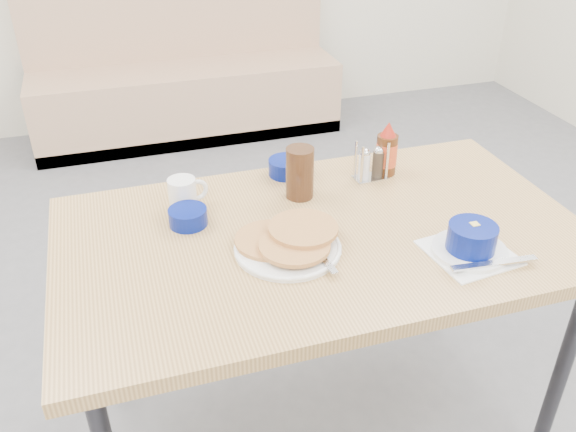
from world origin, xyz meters
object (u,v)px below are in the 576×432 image
object	(u,v)px
creamer_bowl	(188,217)
butter_bowl	(286,167)
grits_setting	(471,242)
booth_bench	(185,78)
amber_tumbler	(300,173)
condiment_caddy	(371,166)
pancake_plate	(289,243)
coffee_mug	(184,193)
dining_table	(322,250)
syrup_bottle	(387,152)

from	to	relation	value
creamer_bowl	butter_bowl	world-z (taller)	butter_bowl
grits_setting	booth_bench	bearing A→B (deg)	96.61
amber_tumbler	condiment_caddy	world-z (taller)	amber_tumbler
booth_bench	grits_setting	distance (m)	2.80
creamer_bowl	condiment_caddy	size ratio (longest dim) A/B	0.85
pancake_plate	coffee_mug	bearing A→B (deg)	127.13
creamer_bowl	amber_tumbler	xyz separation A→B (m)	(0.34, 0.06, 0.05)
coffee_mug	creamer_bowl	distance (m)	0.10
coffee_mug	condiment_caddy	xyz separation A→B (m)	(0.57, 0.00, -0.00)
booth_bench	butter_bowl	bearing A→B (deg)	-89.90
dining_table	syrup_bottle	size ratio (longest dim) A/B	8.16
condiment_caddy	pancake_plate	bearing A→B (deg)	-144.58
pancake_plate	creamer_bowl	xyz separation A→B (m)	(-0.22, 0.20, 0.00)
booth_bench	condiment_caddy	distance (m)	2.35
syrup_bottle	pancake_plate	bearing A→B (deg)	-143.15
pancake_plate	syrup_bottle	bearing A→B (deg)	36.85
creamer_bowl	condiment_caddy	bearing A→B (deg)	9.51
dining_table	creamer_bowl	bearing A→B (deg)	157.22
condiment_caddy	syrup_bottle	world-z (taller)	syrup_bottle
pancake_plate	amber_tumbler	distance (m)	0.28
grits_setting	creamer_bowl	xyz separation A→B (m)	(-0.65, 0.35, -0.01)
dining_table	condiment_caddy	xyz separation A→B (m)	(0.24, 0.24, 0.11)
creamer_bowl	syrup_bottle	bearing A→B (deg)	10.16
pancake_plate	syrup_bottle	size ratio (longest dim) A/B	1.66
pancake_plate	butter_bowl	world-z (taller)	butter_bowl
booth_bench	butter_bowl	distance (m)	2.24
creamer_bowl	booth_bench	bearing A→B (deg)	82.00
booth_bench	condiment_caddy	bearing A→B (deg)	-83.96
butter_bowl	dining_table	bearing A→B (deg)	-90.66
dining_table	butter_bowl	size ratio (longest dim) A/B	12.53
grits_setting	butter_bowl	distance (m)	0.63
coffee_mug	syrup_bottle	xyz separation A→B (m)	(0.63, 0.02, 0.03)
coffee_mug	grits_setting	distance (m)	0.79
amber_tumbler	creamer_bowl	bearing A→B (deg)	-170.44
dining_table	coffee_mug	world-z (taller)	coffee_mug
booth_bench	coffee_mug	distance (m)	2.37
pancake_plate	grits_setting	xyz separation A→B (m)	(0.43, -0.15, 0.02)
booth_bench	condiment_caddy	xyz separation A→B (m)	(0.24, -2.30, 0.45)
booth_bench	grits_setting	world-z (taller)	booth_bench
syrup_bottle	butter_bowl	bearing A→B (deg)	164.20
grits_setting	butter_bowl	size ratio (longest dim) A/B	2.18
condiment_caddy	dining_table	bearing A→B (deg)	-139.58
amber_tumbler	syrup_bottle	distance (m)	0.31
creamer_bowl	butter_bowl	distance (m)	0.39
pancake_plate	creamer_bowl	size ratio (longest dim) A/B	2.72
condiment_caddy	coffee_mug	bearing A→B (deg)	176.34
dining_table	syrup_bottle	distance (m)	0.42
creamer_bowl	grits_setting	bearing A→B (deg)	-28.13
creamer_bowl	butter_bowl	xyz separation A→B (m)	(0.34, 0.20, 0.00)
condiment_caddy	butter_bowl	bearing A→B (deg)	153.08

